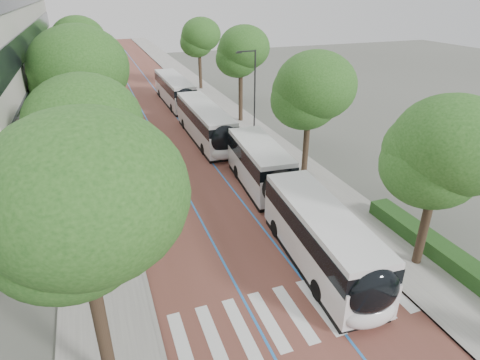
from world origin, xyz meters
The scene contains 17 objects.
ground centered at (0.00, 0.00, 0.00)m, with size 160.00×160.00×0.00m, color #51544C.
road centered at (0.00, 40.00, 0.01)m, with size 11.00×140.00×0.02m, color brown.
sidewalk_left centered at (-7.50, 40.00, 0.06)m, with size 4.00×140.00×0.12m, color gray.
sidewalk_right centered at (7.50, 40.00, 0.06)m, with size 4.00×140.00×0.12m, color gray.
kerb_left centered at (-5.60, 40.00, 0.06)m, with size 0.20×140.00×0.14m, color gray.
kerb_right centered at (5.60, 40.00, 0.06)m, with size 0.20×140.00×0.14m, color gray.
zebra_crossing centered at (0.20, 1.00, 0.03)m, with size 10.55×3.60×0.01m.
lane_line_left centered at (-1.60, 40.00, 0.02)m, with size 0.12×126.00×0.01m, color blue.
lane_line_right centered at (1.60, 40.00, 0.02)m, with size 0.12×126.00×0.01m, color blue.
hedge centered at (9.10, 0.00, 0.52)m, with size 1.20×14.00×0.80m, color #1C4016.
streetlight_far centered at (6.62, 22.00, 4.82)m, with size 1.82×0.20×8.00m.
lamp_post_left centered at (-6.10, 8.00, 4.12)m, with size 0.14×0.14×8.00m, color #28292B.
trees_left centered at (-7.50, 25.71, 6.98)m, with size 6.33×60.75×10.27m.
trees_right centered at (7.70, 20.88, 6.33)m, with size 5.70×47.25×9.08m.
lead_bus centered at (3.17, 7.49, 1.63)m, with size 3.81×18.53×3.20m.
bus_queued_0 centered at (2.61, 23.38, 1.62)m, with size 2.58×12.41×3.20m.
bus_queued_1 centered at (2.67, 37.00, 1.62)m, with size 2.67×12.43×3.20m.
Camera 1 is at (-6.62, -10.58, 12.84)m, focal length 30.00 mm.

